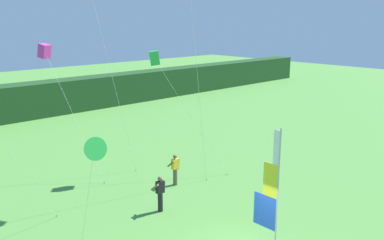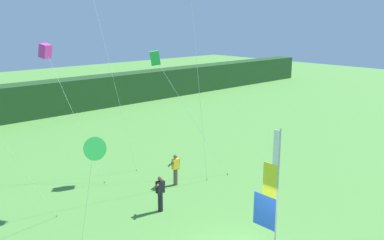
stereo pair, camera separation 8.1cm
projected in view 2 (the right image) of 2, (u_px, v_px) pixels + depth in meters
name	position (u px, v px, depth m)	size (l,w,h in m)	color
banner_flag	(270.00, 193.00, 14.50)	(0.06, 1.03, 4.63)	#B7B7BC
person_near_banner	(160.00, 193.00, 17.87)	(0.55, 0.48, 1.61)	black
person_mid_field	(175.00, 169.00, 20.72)	(0.55, 0.48, 1.59)	brown
kite_magenta_box_0	(45.00, 51.00, 21.75)	(1.22, 4.24, 6.90)	brown
kite_green_box_2	(155.00, 58.00, 21.37)	(2.75, 3.43, 6.56)	brown
kite_green_delta_6	(94.00, 149.00, 12.60)	(0.79, 1.58, 4.69)	brown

